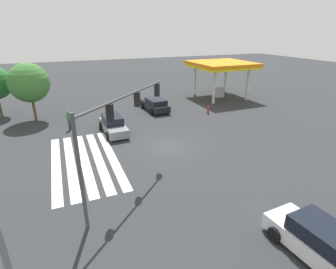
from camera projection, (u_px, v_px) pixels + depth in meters
name	position (u px, v px, depth m)	size (l,w,h in m)	color
ground_plane	(168.00, 146.00, 20.95)	(133.46, 133.46, 0.00)	#2B2D30
crosswalk_markings	(85.00, 161.00, 18.65)	(9.95, 4.40, 0.01)	silver
traffic_signal_mast	(118.00, 121.00, 13.49)	(6.11, 6.11, 5.66)	#47474C
car_0	(113.00, 125.00, 23.49)	(4.66, 2.07, 1.54)	gray
car_1	(155.00, 105.00, 29.88)	(4.72, 2.32, 1.45)	black
car_2	(319.00, 241.00, 10.60)	(4.26, 2.28, 1.57)	silver
gas_station_canopy	(221.00, 66.00, 34.59)	(7.39, 7.39, 4.71)	yellow
pedestrian	(69.00, 119.00, 24.14)	(0.41, 0.41, 1.78)	#38383D
tree_corner_a	(29.00, 83.00, 25.45)	(3.82, 3.82, 5.78)	brown
fire_hydrant	(208.00, 110.00, 28.81)	(0.22, 0.22, 0.86)	red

